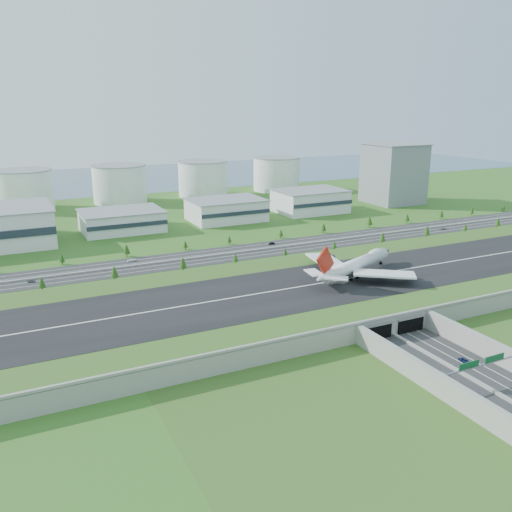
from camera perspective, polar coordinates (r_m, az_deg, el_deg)
name	(u,v)px	position (r m, az deg, el deg)	size (l,w,h in m)	color
ground	(328,298)	(272.51, 7.57, -4.37)	(1200.00, 1200.00, 0.00)	#315D1D
airfield_deck	(328,290)	(271.04, 7.61, -3.56)	(520.00, 100.00, 9.20)	gray
underpass_road	(490,381)	(203.21, 23.45, -11.97)	(38.80, 120.40, 8.00)	#28282B
sign_gantry_near	(481,366)	(204.14, 22.63, -10.63)	(38.70, 0.70, 9.80)	gray
north_expressway	(247,252)	(351.59, -0.91, 0.47)	(560.00, 36.00, 0.12)	#28282B
tree_row	(260,244)	(352.92, 0.43, 1.30)	(505.12, 48.67, 8.46)	#3D2819
hangar_mid_a	(122,221)	(419.74, -13.95, 3.61)	(58.00, 42.00, 15.00)	silver
hangar_mid_b	(226,210)	(444.14, -3.17, 4.86)	(58.00, 42.00, 17.00)	silver
hangar_mid_c	(310,201)	(479.88, 5.72, 5.76)	(58.00, 42.00, 19.00)	silver
office_tower	(394,174)	(536.33, 14.28, 8.38)	(46.00, 46.00, 55.00)	slate
fuel_tank_a	(24,190)	(528.40, -23.24, 6.37)	(50.00, 50.00, 35.00)	silver
fuel_tank_b	(120,184)	(538.75, -14.16, 7.34)	(50.00, 50.00, 35.00)	silver
fuel_tank_c	(203,179)	(561.91, -5.59, 8.09)	(50.00, 50.00, 35.00)	silver
fuel_tank_d	(276,174)	(596.40, 2.17, 8.61)	(50.00, 50.00, 35.00)	silver
bay_water	(119,178)	(713.07, -14.20, 7.94)	(1200.00, 260.00, 0.06)	#3C5874
boeing_747	(356,264)	(280.32, 10.48, -0.89)	(65.02, 60.17, 21.35)	white
car_0	(443,374)	(208.03, 19.12, -11.65)	(1.55, 3.84, 1.31)	silver
car_1	(497,411)	(191.61, 24.05, -14.66)	(1.74, 4.98, 1.64)	white
car_2	(464,360)	(220.63, 21.04, -10.20)	(2.23, 4.83, 1.34)	#0E1B46
car_4	(31,281)	(316.20, -22.58, -2.45)	(1.58, 3.93, 1.34)	#57565B
car_5	(271,243)	(369.02, 1.64, 1.34)	(1.53, 4.38, 1.44)	black
car_6	(443,228)	(436.27, 19.10, 2.76)	(2.45, 5.30, 1.47)	#ABABB0
car_7	(131,260)	(338.25, -13.02, -0.44)	(2.08, 5.12, 1.49)	white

